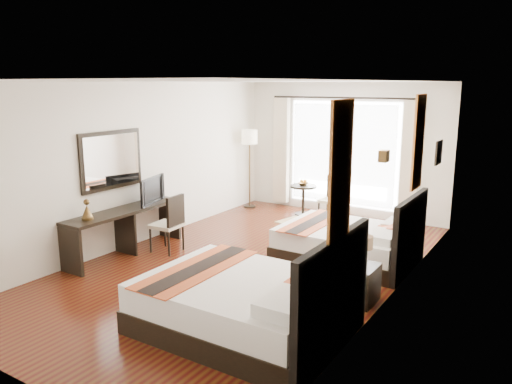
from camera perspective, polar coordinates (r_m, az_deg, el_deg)
The scene contains 29 objects.
floor at distance 7.86m, azimuth -1.03°, elevation -8.34°, with size 4.50×7.50×0.01m, color #3B0D0A.
ceiling at distance 7.36m, azimuth -1.12°, elevation 12.48°, with size 4.50×7.50×0.02m, color white.
wall_headboard at distance 6.55m, azimuth 15.57°, elevation -0.20°, with size 0.01×7.50×2.80m, color silver.
wall_desk at distance 8.90m, azimuth -13.26°, elevation 3.14°, with size 0.01×7.50×2.80m, color silver.
wall_window at distance 10.77m, azimuth 9.98°, elevation 4.82°, with size 4.50×0.01×2.80m, color silver.
wall_entry at distance 4.90m, azimuth -26.01°, elevation -5.18°, with size 4.50×0.01×2.80m, color silver.
window_glass at distance 10.77m, azimuth 9.93°, elevation 4.29°, with size 2.40×0.02×2.20m, color white.
sheer_curtain at distance 10.72m, azimuth 9.80°, elevation 4.25°, with size 2.30×0.02×2.10m, color white.
drape_left at distance 11.31m, azimuth 2.91°, elevation 4.73°, with size 0.35×0.14×2.35m, color beige.
drape_right at distance 10.22m, azimuth 17.24°, elevation 3.38°, with size 0.35×0.14×2.35m, color beige.
art_panel_near at distance 4.82m, azimuth 9.65°, elevation 2.37°, with size 0.03×0.50×1.35m, color maroon.
art_panel_far at distance 7.47m, azimuth 18.08°, elevation 5.42°, with size 0.03×0.50×1.35m, color maroon.
wall_sconce at distance 6.15m, azimuth 14.41°, elevation 4.00°, with size 0.10×0.14×0.14m, color #4A361A.
mirror_frame at distance 8.44m, azimuth -16.20°, elevation 3.52°, with size 0.04×1.25×0.95m, color black.
mirror_glass at distance 8.42m, azimuth -16.09°, elevation 3.51°, with size 0.01×1.12×0.82m, color white.
bed_near at distance 5.79m, azimuth -0.90°, elevation -12.58°, with size 2.28×1.77×1.29m.
bed_far at distance 8.10m, azimuth 10.75°, elevation -5.66°, with size 2.05×1.60×1.15m.
nightstand at distance 6.66m, azimuth 11.76°, elevation -10.23°, with size 0.41×0.51×0.49m, color black.
table_lamp at distance 6.60m, azimuth 12.26°, elevation -5.87°, with size 0.22×0.22×0.35m.
vase at distance 6.43m, azimuth 11.48°, elevation -7.98°, with size 0.13×0.13×0.13m, color black.
console_desk at distance 8.52m, azimuth -14.70°, elevation -4.39°, with size 0.50×2.20×0.76m, color black.
television at distance 8.73m, azimuth -12.20°, elevation 0.24°, with size 0.80×0.10×0.46m, color black.
bronze_figurine at distance 7.93m, azimuth -18.74°, elevation -2.03°, with size 0.18×0.18×0.28m, color #4A361A, non-canonical shape.
desk_chair at distance 8.50m, azimuth -10.05°, elevation -4.78°, with size 0.48×0.48×0.98m.
floor_lamp at distance 11.14m, azimuth -0.75°, elevation 5.74°, with size 0.36×0.36×1.76m.
side_table at distance 10.72m, azimuth 5.41°, elevation -0.93°, with size 0.56×0.56×0.65m, color black.
fruit_bowl at distance 10.66m, azimuth 5.41°, elevation 0.92°, with size 0.21×0.21×0.05m, color #49351A.
window_chair at distance 10.33m, azimuth 8.61°, elevation -1.77°, with size 0.46×0.46×0.92m.
jute_rug at distance 10.11m, azimuth 6.35°, elevation -3.62°, with size 1.25×0.85×0.01m, color tan.
Camera 1 is at (4.05, -6.15, 2.77)m, focal length 35.00 mm.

